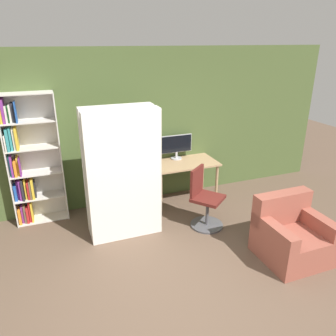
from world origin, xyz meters
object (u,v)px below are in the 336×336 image
monitor (176,145)px  bookshelf (28,163)px  office_chair (205,203)px  mattress_far (120,170)px  mattress_near (125,177)px  armchair (291,235)px

monitor → bookshelf: 2.51m
office_chair → mattress_far: bearing=160.5°
office_chair → bookshelf: (-2.51, 1.15, 0.61)m
mattress_far → monitor: bearing=31.1°
monitor → mattress_near: mattress_near is taller
bookshelf → armchair: bearing=-35.2°
monitor → mattress_near: (-1.21, -1.02, -0.03)m
mattress_near → office_chair: bearing=-6.8°
bookshelf → mattress_far: 1.48m
office_chair → mattress_near: size_ratio=0.50×
office_chair → bookshelf: bearing=155.3°
mattress_near → armchair: size_ratio=2.29×
monitor → bookshelf: bookshelf is taller
monitor → mattress_far: (-1.21, -0.73, -0.04)m
monitor → office_chair: bearing=-89.6°
bookshelf → mattress_near: bookshelf is taller
office_chair → bookshelf: bookshelf is taller
mattress_far → office_chair: bearing=-19.5°
monitor → bookshelf: size_ratio=0.29×
monitor → office_chair: size_ratio=0.62×
bookshelf → armchair: 4.03m
mattress_near → mattress_far: bearing=90.0°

